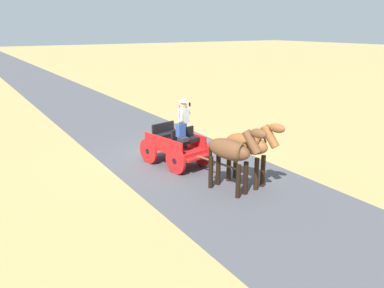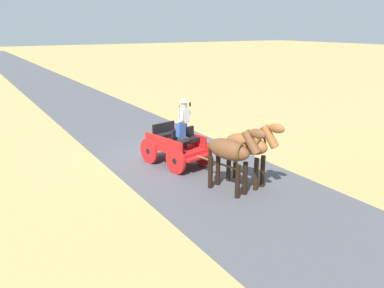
{
  "view_description": "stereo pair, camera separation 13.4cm",
  "coord_description": "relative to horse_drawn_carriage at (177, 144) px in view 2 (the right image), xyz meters",
  "views": [
    {
      "loc": [
        7.13,
        12.97,
        4.96
      ],
      "look_at": [
        0.41,
        2.16,
        1.1
      ],
      "focal_mm": 36.34,
      "sensor_mm": 36.0,
      "label": 1
    },
    {
      "loc": [
        7.01,
        13.04,
        4.96
      ],
      "look_at": [
        0.41,
        2.16,
        1.1
      ],
      "focal_mm": 36.34,
      "sensor_mm": 36.0,
      "label": 2
    }
  ],
  "objects": [
    {
      "name": "horse_off_side",
      "position": [
        -0.19,
        3.05,
        0.51
      ],
      "size": [
        0.92,
        2.14,
        2.21
      ],
      "color": "brown",
      "rests_on": "ground"
    },
    {
      "name": "horse_drawn_carriage",
      "position": [
        0.0,
        0.0,
        0.0
      ],
      "size": [
        1.88,
        4.51,
        2.5
      ],
      "color": "red",
      "rests_on": "ground"
    },
    {
      "name": "road_surface",
      "position": [
        -0.39,
        -1.04,
        -0.81
      ],
      "size": [
        5.45,
        160.0,
        0.01
      ],
      "primitive_type": "cube",
      "color": "#4C4C51",
      "rests_on": "ground"
    },
    {
      "name": "horse_near_side",
      "position": [
        -1.04,
        2.88,
        0.51
      ],
      "size": [
        0.94,
        2.14,
        2.21
      ],
      "color": "brown",
      "rests_on": "ground"
    },
    {
      "name": "ground_plane",
      "position": [
        -0.39,
        -1.04,
        -0.82
      ],
      "size": [
        200.0,
        200.0,
        0.0
      ],
      "primitive_type": "plane",
      "color": "tan"
    }
  ]
}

